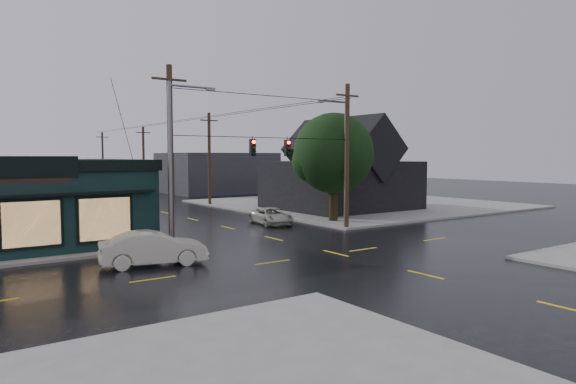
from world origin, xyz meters
TOP-DOWN VIEW (x-y plane):
  - ground_plane at (0.00, 0.00)m, footprint 160.00×160.00m
  - sidewalk_ne at (20.00, 20.00)m, footprint 28.00×28.00m
  - ne_building at (15.00, 17.00)m, footprint 12.60×11.60m
  - corner_tree at (8.17, 9.93)m, footprint 6.25×6.25m
  - utility_pole_nw at (-6.50, 6.50)m, footprint 2.00×0.32m
  - utility_pole_ne at (6.50, 6.50)m, footprint 2.00×0.32m
  - utility_pole_far_a at (6.50, 28.00)m, footprint 2.00×0.32m
  - utility_pole_far_b at (6.50, 48.00)m, footprint 2.00×0.32m
  - utility_pole_far_c at (6.50, 68.00)m, footprint 2.00×0.32m
  - span_signal_assembly at (0.10, 6.50)m, footprint 13.00×0.48m
  - streetlight_nw at (-6.80, 5.80)m, footprint 5.40×0.30m
  - streetlight_ne at (7.00, 7.20)m, footprint 5.40×0.30m
  - bg_building_east at (16.00, 45.00)m, footprint 14.00×12.00m
  - sedan_cream at (-8.99, 2.62)m, footprint 5.18×2.72m
  - suv_silver at (3.52, 11.64)m, footprint 2.79×4.83m

SIDE VIEW (x-z plane):
  - ground_plane at x=0.00m, z-range 0.00..0.00m
  - utility_pole_nw at x=-6.50m, z-range -5.08..5.08m
  - utility_pole_ne at x=6.50m, z-range -5.08..5.08m
  - utility_pole_far_a at x=6.50m, z-range -4.83..4.83m
  - utility_pole_far_b at x=6.50m, z-range -4.58..4.58m
  - utility_pole_far_c at x=6.50m, z-range -4.58..4.58m
  - streetlight_nw at x=-6.80m, z-range -4.58..4.58m
  - streetlight_ne at x=7.00m, z-range -4.58..4.58m
  - sidewalk_ne at x=20.00m, z-range 0.00..0.15m
  - suv_silver at x=3.52m, z-range 0.00..1.27m
  - sedan_cream at x=-8.99m, z-range 0.00..1.62m
  - bg_building_east at x=16.00m, z-range 0.00..5.60m
  - ne_building at x=15.00m, z-range 0.09..8.85m
  - corner_tree at x=8.17m, z-range 1.18..9.53m
  - span_signal_assembly at x=0.10m, z-range 5.08..6.31m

